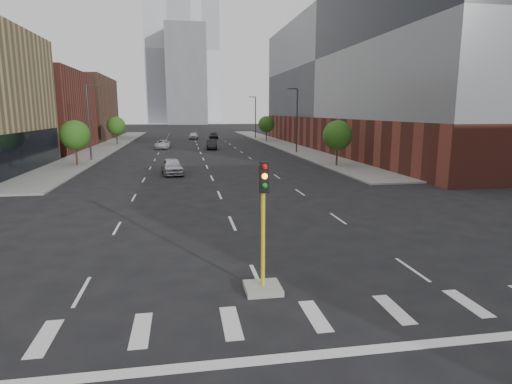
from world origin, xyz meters
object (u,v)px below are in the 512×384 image
object	(u,v)px
car_mid_right	(211,144)
car_deep_right	(214,136)
car_far_left	(163,144)
car_near_left	(172,166)
median_traffic_signal	(263,264)
car_distant	(194,136)

from	to	relation	value
car_mid_right	car_deep_right	distance (m)	26.38
car_deep_right	car_far_left	bearing A→B (deg)	-106.50
car_near_left	car_deep_right	distance (m)	53.81
car_near_left	car_deep_right	size ratio (longest dim) A/B	0.97
median_traffic_signal	car_deep_right	xyz separation A→B (m)	(4.26, 81.23, -0.29)
car_distant	car_mid_right	bearing A→B (deg)	-79.06
median_traffic_signal	car_deep_right	bearing A→B (deg)	87.00
car_distant	car_near_left	bearing A→B (deg)	-87.48
median_traffic_signal	car_mid_right	world-z (taller)	median_traffic_signal
median_traffic_signal	car_deep_right	size ratio (longest dim) A/B	0.93
car_mid_right	median_traffic_signal	bearing A→B (deg)	-90.10
car_mid_right	car_distant	size ratio (longest dim) A/B	1.06
median_traffic_signal	car_distant	world-z (taller)	median_traffic_signal
car_near_left	car_distant	xyz separation A→B (m)	(3.44, 52.71, -0.03)
median_traffic_signal	car_far_left	world-z (taller)	median_traffic_signal
median_traffic_signal	car_deep_right	world-z (taller)	median_traffic_signal
median_traffic_signal	car_near_left	size ratio (longest dim) A/B	0.96
car_far_left	car_mid_right	bearing A→B (deg)	-15.77
car_mid_right	car_distant	xyz separation A→B (m)	(-2.11, 25.75, -0.02)
median_traffic_signal	car_far_left	distance (m)	57.88
car_far_left	car_deep_right	distance (m)	25.64
car_near_left	car_mid_right	distance (m)	27.52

